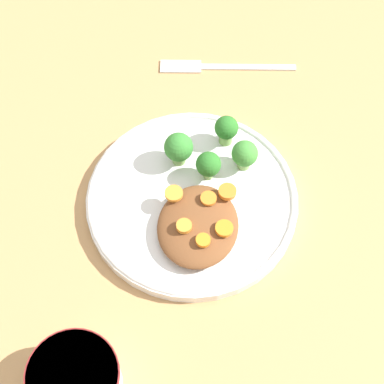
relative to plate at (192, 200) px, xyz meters
The scene contains 15 objects.
ground_plane 0.01m from the plate, ahead, with size 4.00×4.00×0.00m, color tan.
plate is the anchor object (origin of this frame).
dip_bowl 0.28m from the plate, 161.47° to the left, with size 0.10×0.10×0.05m.
stew_mound 0.05m from the plate, 161.53° to the right, with size 0.12×0.10×0.03m, color brown.
broccoli_floret_0 0.07m from the plate, 26.74° to the left, with size 0.04×0.04×0.05m.
broccoli_floret_1 0.11m from the plate, 17.27° to the right, with size 0.03×0.03×0.05m.
broccoli_floret_2 0.09m from the plate, 44.22° to the right, with size 0.04×0.04×0.05m.
broccoli_floret_3 0.05m from the plate, 22.91° to the right, with size 0.03×0.03×0.05m.
carrot_slice_0 0.04m from the plate, 119.48° to the right, with size 0.02×0.02×0.00m, color orange.
carrot_slice_1 0.06m from the plate, 95.41° to the right, with size 0.02×0.02×0.01m, color orange.
carrot_slice_2 0.07m from the plate, behind, with size 0.02×0.02×0.01m, color orange.
carrot_slice_3 0.08m from the plate, 160.11° to the right, with size 0.02×0.02×0.01m, color orange.
carrot_slice_4 0.04m from the plate, 123.04° to the left, with size 0.02×0.02×0.01m, color orange.
carrot_slice_5 0.08m from the plate, 136.62° to the right, with size 0.02×0.02×0.01m, color orange.
fork 0.24m from the plate, ahead, with size 0.05×0.21×0.01m.
Camera 1 is at (-0.41, -0.07, 0.75)m, focal length 60.00 mm.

